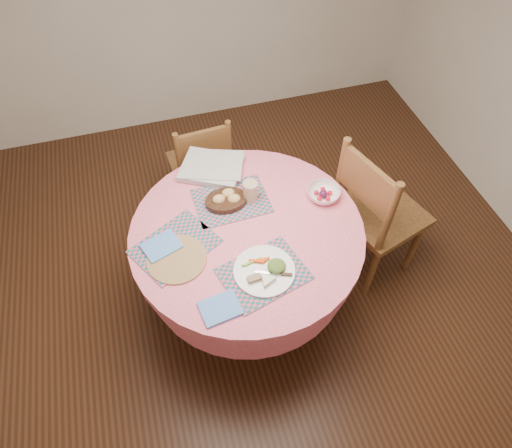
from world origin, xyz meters
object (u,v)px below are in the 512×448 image
at_px(dining_table, 247,251).
at_px(chair_back, 202,165).
at_px(chair_right, 375,212).
at_px(wicker_trivet, 177,259).
at_px(bread_bowl, 226,199).
at_px(fruit_bowl, 323,194).
at_px(latte_mug, 251,191).
at_px(dinner_plate, 266,270).

bearing_deg(dining_table, chair_back, 95.53).
height_order(chair_right, wicker_trivet, chair_right).
bearing_deg(chair_back, bread_bowl, 88.01).
bearing_deg(bread_bowl, fruit_bowl, -11.58).
height_order(chair_right, latte_mug, chair_right).
bearing_deg(latte_mug, fruit_bowl, -14.20).
distance_m(bread_bowl, fruit_bowl, 0.54).
bearing_deg(chair_back, dinner_plate, 90.63).
distance_m(chair_right, chair_back, 1.20).
distance_m(dining_table, latte_mug, 0.34).
height_order(wicker_trivet, dinner_plate, dinner_plate).
xyz_separation_m(dining_table, dinner_plate, (0.02, -0.28, 0.21)).
bearing_deg(wicker_trivet, dining_table, 12.33).
xyz_separation_m(chair_back, dinner_plate, (0.10, -1.14, 0.32)).
xyz_separation_m(chair_right, latte_mug, (-0.74, 0.13, 0.28)).
relative_size(wicker_trivet, dinner_plate, 0.99).
relative_size(dining_table, latte_mug, 10.24).
xyz_separation_m(wicker_trivet, bread_bowl, (0.33, 0.29, 0.03)).
height_order(dining_table, latte_mug, latte_mug).
bearing_deg(chair_back, wicker_trivet, 67.75).
xyz_separation_m(dinner_plate, bread_bowl, (-0.07, 0.49, 0.01)).
height_order(dinner_plate, bread_bowl, bread_bowl).
relative_size(chair_back, wicker_trivet, 2.90).
distance_m(chair_right, dinner_plate, 0.91).
bearing_deg(chair_back, fruit_bowl, 121.89).
distance_m(chair_back, bread_bowl, 0.72).
xyz_separation_m(chair_right, chair_back, (-0.90, 0.78, -0.09)).
xyz_separation_m(wicker_trivet, dinner_plate, (0.40, -0.20, 0.01)).
relative_size(dining_table, bread_bowl, 5.39).
height_order(chair_right, chair_back, chair_right).
xyz_separation_m(wicker_trivet, fruit_bowl, (0.85, 0.19, 0.02)).
relative_size(bread_bowl, fruit_bowl, 1.10).
height_order(chair_back, latte_mug, latte_mug).
distance_m(dining_table, fruit_bowl, 0.53).
bearing_deg(dinner_plate, dining_table, 93.21).
height_order(dining_table, fruit_bowl, fruit_bowl).
relative_size(dining_table, fruit_bowl, 5.94).
distance_m(latte_mug, fruit_bowl, 0.40).
height_order(dining_table, bread_bowl, bread_bowl).
xyz_separation_m(bread_bowl, latte_mug, (0.14, -0.01, 0.03)).
relative_size(chair_right, latte_mug, 8.56).
relative_size(chair_right, chair_back, 1.19).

